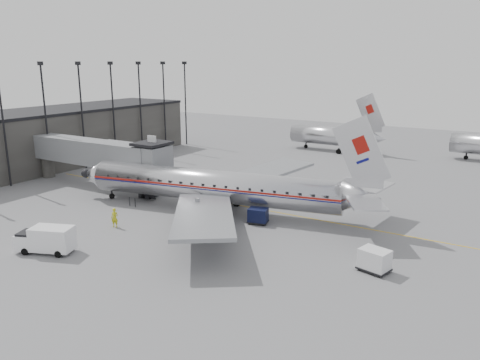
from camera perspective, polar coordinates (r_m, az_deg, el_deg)
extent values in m
plane|color=slate|center=(47.08, -5.40, -4.69)|extent=(160.00, 160.00, 0.00)
cube|color=#3A3835|center=(76.85, -21.62, 4.84)|extent=(12.00, 46.00, 8.00)
cube|color=gold|center=(50.26, 1.45, -3.39)|extent=(60.00, 0.15, 0.01)
cube|color=slate|center=(63.56, -19.63, 3.51)|extent=(12.00, 2.80, 3.00)
cube|color=slate|center=(56.93, -13.87, 2.76)|extent=(8.00, 3.00, 3.10)
cube|color=slate|center=(54.49, -10.59, 2.43)|extent=(3.20, 3.60, 3.20)
cube|color=black|center=(54.14, -10.69, 4.40)|extent=(3.40, 3.80, 0.30)
cube|color=white|center=(54.06, -10.71, 4.92)|extent=(1.20, 0.15, 0.80)
cylinder|color=black|center=(55.06, -10.97, -0.57)|extent=(0.56, 0.56, 2.80)
cube|color=black|center=(55.33, -10.92, -1.62)|extent=(1.60, 2.20, 0.70)
cylinder|color=black|center=(54.64, -11.62, -1.91)|extent=(0.30, 0.60, 0.60)
cylinder|color=black|center=(56.05, -10.23, -1.43)|extent=(0.30, 0.60, 0.60)
cylinder|color=#3A3835|center=(68.41, -22.35, 1.50)|extent=(1.60, 1.60, 2.80)
cube|color=black|center=(52.68, -11.76, -1.17)|extent=(0.90, 3.20, 2.90)
cylinder|color=black|center=(64.36, -26.86, 5.82)|extent=(0.24, 0.24, 15.00)
cylinder|color=black|center=(67.67, -22.56, 6.61)|extent=(0.24, 0.24, 15.00)
cube|color=black|center=(67.23, -23.18, 12.94)|extent=(0.90, 0.25, 0.50)
cylinder|color=black|center=(71.34, -18.68, 7.29)|extent=(0.24, 0.24, 15.00)
cube|color=black|center=(70.92, -19.17, 13.30)|extent=(0.90, 0.25, 0.50)
cylinder|color=black|center=(75.31, -15.18, 7.87)|extent=(0.24, 0.24, 15.00)
cube|color=black|center=(74.92, -15.56, 13.57)|extent=(0.90, 0.25, 0.50)
cylinder|color=black|center=(79.54, -12.03, 8.36)|extent=(0.24, 0.24, 15.00)
cube|color=black|center=(79.16, -12.32, 13.76)|extent=(0.90, 0.25, 0.50)
cylinder|color=black|center=(83.98, -9.20, 8.78)|extent=(0.24, 0.24, 15.00)
cube|color=black|center=(83.62, -9.41, 13.90)|extent=(0.90, 0.25, 0.50)
cylinder|color=black|center=(88.60, -6.66, 9.15)|extent=(0.24, 0.24, 15.00)
cube|color=black|center=(88.27, -6.80, 14.00)|extent=(0.90, 0.25, 0.50)
cylinder|color=silver|center=(83.68, 10.92, 5.31)|extent=(14.00, 3.20, 3.20)
cube|color=silver|center=(81.02, 15.60, 7.90)|extent=(5.17, 0.26, 6.52)
cylinder|color=black|center=(85.68, 8.04, 4.21)|extent=(0.24, 0.24, 1.00)
cylinder|color=black|center=(83.16, 25.84, 2.61)|extent=(0.24, 0.24, 1.00)
cylinder|color=silver|center=(48.62, -3.36, -0.72)|extent=(27.06, 8.45, 3.32)
cone|color=silver|center=(56.08, -17.37, 0.67)|extent=(3.28, 3.78, 3.32)
cone|color=silver|center=(44.84, 14.59, -1.98)|extent=(4.13, 3.79, 3.15)
cube|color=#9D120B|center=(48.56, -3.37, -0.46)|extent=(27.07, 8.50, 0.16)
cube|color=#0B0C63|center=(48.61, -3.36, -0.70)|extent=(27.07, 8.50, 0.09)
cube|color=silver|center=(43.92, 14.57, 3.23)|extent=(5.46, 1.33, 6.90)
cube|color=gray|center=(55.09, 2.58, 0.79)|extent=(8.01, 15.09, 1.07)
cube|color=gray|center=(40.58, -4.44, -4.19)|extent=(12.30, 14.58, 1.07)
cylinder|color=gray|center=(52.98, -0.88, -1.00)|extent=(3.36, 2.44, 1.88)
cylinder|color=gray|center=(44.77, -5.21, -3.94)|extent=(3.36, 2.44, 1.88)
cylinder|color=black|center=(55.27, -15.36, -1.64)|extent=(0.18, 0.18, 1.17)
cylinder|color=black|center=(50.61, -0.41, -2.52)|extent=(0.23, 0.23, 1.26)
cylinder|color=black|center=(50.67, -0.41, -2.77)|extent=(0.94, 0.48, 0.90)
cylinder|color=black|center=(46.47, -2.45, -4.08)|extent=(0.23, 0.23, 1.26)
cylinder|color=black|center=(46.54, -2.44, -4.34)|extent=(0.94, 0.48, 0.90)
cube|color=white|center=(41.29, -21.90, -6.64)|extent=(3.74, 2.92, 1.92)
cube|color=white|center=(42.63, -24.50, -6.78)|extent=(2.00, 2.16, 1.28)
cube|color=black|center=(42.44, -24.58, -6.09)|extent=(1.60, 1.85, 0.55)
cylinder|color=black|center=(42.05, -24.73, -7.93)|extent=(0.63, 0.43, 0.59)
cylinder|color=black|center=(43.31, -23.51, -7.17)|extent=(0.63, 0.43, 0.59)
cylinder|color=black|center=(40.51, -21.27, -8.41)|extent=(0.63, 0.43, 0.59)
cylinder|color=black|center=(41.81, -20.12, -7.60)|extent=(0.63, 0.43, 0.59)
cube|color=black|center=(45.28, 2.21, -4.27)|extent=(2.08, 1.75, 1.27)
cube|color=black|center=(45.50, 2.21, -5.08)|extent=(2.19, 1.86, 0.11)
cylinder|color=black|center=(45.21, 1.13, -5.26)|extent=(0.29, 0.17, 0.27)
cylinder|color=black|center=(44.85, 2.92, -5.44)|extent=(0.29, 0.17, 0.27)
cylinder|color=black|center=(46.19, 1.52, -4.83)|extent=(0.29, 0.17, 0.27)
cylinder|color=black|center=(45.84, 3.26, -5.00)|extent=(0.29, 0.17, 0.27)
cube|color=white|center=(36.62, 16.08, -9.22)|extent=(2.41, 2.03, 1.46)
cube|color=black|center=(36.93, 15.99, -10.34)|extent=(2.53, 2.15, 0.13)
cylinder|color=black|center=(36.82, 14.35, -10.39)|extent=(0.33, 0.20, 0.31)
cylinder|color=black|center=(36.09, 16.65, -11.07)|extent=(0.33, 0.20, 0.31)
cylinder|color=black|center=(37.82, 15.36, -9.78)|extent=(0.33, 0.20, 0.31)
cylinder|color=black|center=(37.11, 17.61, -10.43)|extent=(0.33, 0.20, 0.31)
imported|color=gold|center=(45.77, -15.04, -4.47)|extent=(0.79, 0.65, 1.85)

